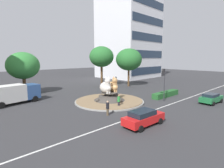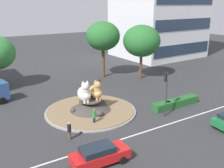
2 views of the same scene
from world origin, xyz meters
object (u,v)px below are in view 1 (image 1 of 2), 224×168
(second_tree_near_tower, at_px, (102,57))
(sedan_on_far_lane, at_px, (143,117))
(cat_statue_calico, at_px, (113,86))
(pedestrian_green_shirt, at_px, (119,101))
(delivery_box_truck, at_px, (13,93))
(broadleaf_tree_behind_island, at_px, (129,60))
(traffic_light_mast, at_px, (164,79))
(office_tower, at_px, (129,39))
(hatchback_near_shophouse, at_px, (211,98))
(third_tree_left, at_px, (23,66))
(pedestrian_black_shirt, at_px, (108,108))
(litter_bin, at_px, (162,95))
(cat_statue_white, at_px, (106,87))

(second_tree_near_tower, bearing_deg, sedan_on_far_lane, -120.80)
(cat_statue_calico, distance_m, second_tree_near_tower, 15.47)
(pedestrian_green_shirt, xyz_separation_m, sedan_on_far_lane, (-2.93, -6.36, -0.09))
(second_tree_near_tower, distance_m, delivery_box_truck, 21.15)
(cat_statue_calico, relative_size, broadleaf_tree_behind_island, 0.28)
(traffic_light_mast, distance_m, office_tower, 37.16)
(cat_statue_calico, xyz_separation_m, broadleaf_tree_behind_island, (12.98, 8.12, 3.90))
(cat_statue_calico, relative_size, pedestrian_green_shirt, 1.41)
(hatchback_near_shophouse, relative_size, delivery_box_truck, 0.57)
(third_tree_left, height_order, sedan_on_far_lane, third_tree_left)
(third_tree_left, relative_size, sedan_on_far_lane, 1.64)
(pedestrian_black_shirt, distance_m, hatchback_near_shophouse, 16.46)
(cat_statue_calico, distance_m, broadleaf_tree_behind_island, 15.80)
(delivery_box_truck, distance_m, litter_bin, 23.43)
(cat_statue_calico, xyz_separation_m, pedestrian_green_shirt, (-2.03, -3.29, -1.49))
(pedestrian_black_shirt, distance_m, litter_bin, 13.09)
(pedestrian_black_shirt, height_order, litter_bin, pedestrian_black_shirt)
(second_tree_near_tower, height_order, sedan_on_far_lane, second_tree_near_tower)
(traffic_light_mast, bearing_deg, pedestrian_black_shirt, 84.25)
(second_tree_near_tower, xyz_separation_m, litter_bin, (-0.53, -16.50, -6.52))
(cat_statue_white, relative_size, pedestrian_black_shirt, 1.46)
(pedestrian_black_shirt, relative_size, hatchback_near_shophouse, 0.41)
(third_tree_left, distance_m, sedan_on_far_lane, 25.38)
(sedan_on_far_lane, xyz_separation_m, litter_bin, (12.57, 5.49, -0.39))
(cat_statue_calico, xyz_separation_m, delivery_box_truck, (-11.97, 8.66, -0.83))
(broadleaf_tree_behind_island, xyz_separation_m, third_tree_left, (-21.31, 6.99, -1.00))
(office_tower, bearing_deg, third_tree_left, -171.79)
(office_tower, bearing_deg, delivery_box_truck, -164.20)
(sedan_on_far_lane, relative_size, delivery_box_truck, 0.62)
(cat_statue_white, height_order, hatchback_near_shophouse, cat_statue_white)
(pedestrian_black_shirt, relative_size, delivery_box_truck, 0.23)
(second_tree_near_tower, relative_size, pedestrian_green_shirt, 5.33)
(broadleaf_tree_behind_island, height_order, pedestrian_green_shirt, broadleaf_tree_behind_island)
(second_tree_near_tower, height_order, delivery_box_truck, second_tree_near_tower)
(pedestrian_black_shirt, distance_m, sedan_on_far_lane, 4.86)
(cat_statue_calico, bearing_deg, third_tree_left, -147.89)
(litter_bin, bearing_deg, traffic_light_mast, -143.80)
(pedestrian_black_shirt, height_order, hatchback_near_shophouse, pedestrian_black_shirt)
(second_tree_near_tower, xyz_separation_m, delivery_box_truck, (-20.12, -3.68, -5.38))
(cat_statue_calico, distance_m, pedestrian_black_shirt, 7.42)
(pedestrian_green_shirt, distance_m, hatchback_near_shophouse, 14.16)
(cat_statue_white, bearing_deg, traffic_light_mast, 62.39)
(delivery_box_truck, bearing_deg, pedestrian_green_shirt, -59.93)
(third_tree_left, bearing_deg, office_tower, 10.57)
(traffic_light_mast, height_order, broadleaf_tree_behind_island, broadleaf_tree_behind_island)
(sedan_on_far_lane, bearing_deg, pedestrian_black_shirt, 98.46)
(broadleaf_tree_behind_island, distance_m, litter_bin, 14.63)
(third_tree_left, bearing_deg, pedestrian_green_shirt, -71.08)
(second_tree_near_tower, height_order, hatchback_near_shophouse, second_tree_near_tower)
(office_tower, height_order, delivery_box_truck, office_tower)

